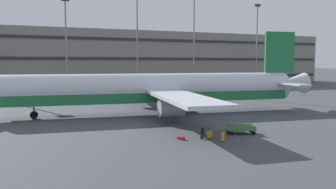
{
  "coord_description": "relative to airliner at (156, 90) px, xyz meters",
  "views": [
    {
      "loc": [
        -15.53,
        -40.1,
        6.58
      ],
      "look_at": [
        -1.08,
        -5.09,
        3.0
      ],
      "focal_mm": 36.34,
      "sensor_mm": 36.0,
      "label": 1
    }
  ],
  "objects": [
    {
      "name": "suitcase_upright",
      "position": [
        -0.57,
        -14.98,
        -2.77
      ],
      "size": [
        0.41,
        0.33,
        0.84
      ],
      "color": "orange",
      "rests_on": "ground_plane"
    },
    {
      "name": "light_mast_far_right",
      "position": [
        45.31,
        39.82,
        10.05
      ],
      "size": [
        1.8,
        0.5,
        22.93
      ],
      "color": "gray",
      "rests_on": "ground_plane"
    },
    {
      "name": "terminal_structure",
      "position": [
        0.48,
        54.52,
        4.49
      ],
      "size": [
        148.78,
        15.13,
        15.22
      ],
      "color": "gray",
      "rests_on": "ground_plane"
    },
    {
      "name": "light_mast_center_left",
      "position": [
        -6.8,
        39.82,
        9.02
      ],
      "size": [
        1.8,
        0.5,
        20.93
      ],
      "color": "gray",
      "rests_on": "ground_plane"
    },
    {
      "name": "ground_plane",
      "position": [
        0.48,
        -0.4,
        -3.12
      ],
      "size": [
        600.0,
        600.0,
        0.0
      ],
      "primitive_type": "plane",
      "color": "#424449"
    },
    {
      "name": "suitcase_scuffed",
      "position": [
        -3.13,
        -14.51,
        -3.01
      ],
      "size": [
        0.6,
        0.71,
        0.23
      ],
      "color": "#B21E23",
      "rests_on": "ground_plane"
    },
    {
      "name": "suitcase_red",
      "position": [
        -0.53,
        -13.53,
        -2.76
      ],
      "size": [
        0.43,
        0.43,
        0.78
      ],
      "color": "black",
      "rests_on": "ground_plane"
    },
    {
      "name": "baggage_cart",
      "position": [
        3.0,
        -14.44,
        -2.7
      ],
      "size": [
        3.32,
        2.14,
        0.82
      ],
      "color": "#4C724C",
      "rests_on": "ground_plane"
    },
    {
      "name": "light_mast_right",
      "position": [
        25.42,
        39.82,
        10.43
      ],
      "size": [
        1.8,
        0.5,
        23.68
      ],
      "color": "gray",
      "rests_on": "ground_plane"
    },
    {
      "name": "light_mast_center_right",
      "position": [
        9.97,
        39.82,
        11.78
      ],
      "size": [
        1.8,
        0.5,
        26.3
      ],
      "color": "gray",
      "rests_on": "ground_plane"
    },
    {
      "name": "suitcase_teal",
      "position": [
        -0.12,
        -16.4,
        -2.74
      ],
      "size": [
        0.49,
        0.51,
        0.88
      ],
      "color": "orange",
      "rests_on": "ground_plane"
    },
    {
      "name": "backpack_small",
      "position": [
        -1.37,
        -15.04,
        -2.91
      ],
      "size": [
        0.4,
        0.39,
        0.5
      ],
      "color": "#592619",
      "rests_on": "ground_plane"
    },
    {
      "name": "airliner",
      "position": [
        0.0,
        0.0,
        0.0
      ],
      "size": [
        43.71,
        35.57,
        10.83
      ],
      "color": "silver",
      "rests_on": "ground_plane"
    }
  ]
}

